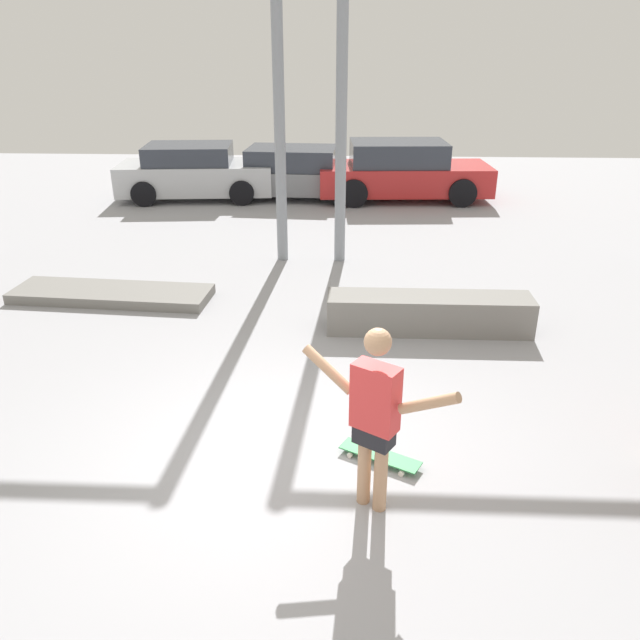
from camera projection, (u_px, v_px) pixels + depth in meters
ground_plane at (275, 457)px, 6.29m from camera, size 36.00×36.00×0.00m
skateboarder at (375, 412)px, 5.25m from camera, size 1.30×0.88×1.76m
skateboard at (380, 455)px, 6.21m from camera, size 0.83×0.58×0.08m
grind_box at (429, 313)px, 8.94m from camera, size 2.91×0.61×0.53m
manual_pad at (112, 294)px, 10.12m from camera, size 3.26×1.13×0.16m
canopy_support_left at (98, 47)px, 10.58m from camera, size 6.31×0.20×6.04m
canopy_support_right at (527, 47)px, 10.29m from camera, size 6.31×0.20×6.04m
parked_car_silver at (195, 172)px, 16.37m from camera, size 4.11×2.23×1.39m
parked_car_grey at (297, 173)px, 16.46m from camera, size 4.22×2.06×1.30m
parked_car_red at (402, 172)px, 16.23m from camera, size 4.50×2.19×1.48m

